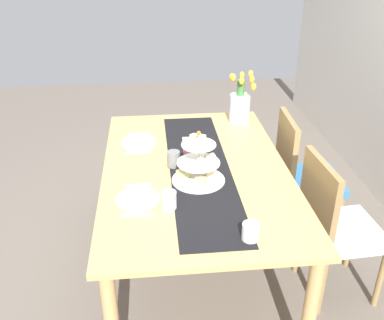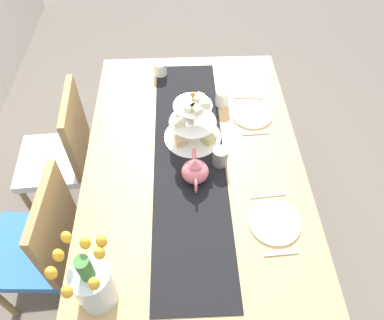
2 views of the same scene
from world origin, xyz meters
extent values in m
plane|color=#6B6056|center=(0.00, 0.00, 0.00)|extent=(8.00, 8.00, 0.00)
cube|color=tan|center=(0.00, 0.00, 0.73)|extent=(1.72, 1.09, 0.03)
cylinder|color=tan|center=(0.79, -0.47, 0.36)|extent=(0.07, 0.07, 0.72)
cylinder|color=tan|center=(0.79, 0.47, 0.36)|extent=(0.07, 0.07, 0.72)
cylinder|color=olive|center=(-0.12, 1.02, 0.21)|extent=(0.04, 0.04, 0.41)
cylinder|color=olive|center=(-0.48, 1.03, 0.21)|extent=(0.04, 0.04, 0.41)
cylinder|color=olive|center=(-0.14, 0.66, 0.21)|extent=(0.04, 0.04, 0.41)
cylinder|color=olive|center=(-0.50, 0.67, 0.21)|extent=(0.04, 0.04, 0.41)
cube|color=#3370B7|center=(-0.31, 0.84, 0.43)|extent=(0.44, 0.44, 0.05)
cube|color=olive|center=(-0.32, 0.66, 0.69)|extent=(0.42, 0.06, 0.45)
cylinder|color=olive|center=(0.45, 1.04, 0.21)|extent=(0.04, 0.04, 0.41)
cylinder|color=olive|center=(0.09, 1.01, 0.21)|extent=(0.04, 0.04, 0.41)
cylinder|color=olive|center=(0.47, 0.68, 0.21)|extent=(0.04, 0.04, 0.41)
cylinder|color=olive|center=(0.11, 0.65, 0.21)|extent=(0.04, 0.04, 0.41)
cube|color=silver|center=(0.28, 0.84, 0.43)|extent=(0.45, 0.45, 0.05)
cube|color=olive|center=(0.29, 0.66, 0.69)|extent=(0.42, 0.06, 0.45)
cube|color=black|center=(0.00, 0.02, 0.75)|extent=(1.54, 0.35, 0.00)
cylinder|color=beige|center=(0.15, 0.00, 0.89)|extent=(0.01, 0.01, 0.28)
cylinder|color=white|center=(0.15, 0.00, 0.76)|extent=(0.30, 0.30, 0.01)
cylinder|color=white|center=(0.15, 0.00, 0.87)|extent=(0.24, 0.24, 0.01)
cylinder|color=white|center=(0.15, 0.00, 0.98)|extent=(0.19, 0.19, 0.01)
cube|color=beige|center=(0.22, 0.00, 0.78)|extent=(0.08, 0.08, 0.05)
cube|color=beige|center=(0.10, 0.07, 0.78)|extent=(0.07, 0.07, 0.04)
cube|color=#D1CE86|center=(0.11, -0.08, 0.78)|extent=(0.09, 0.08, 0.04)
cube|color=beige|center=(0.18, 0.01, 0.88)|extent=(0.06, 0.04, 0.03)
cube|color=beige|center=(0.19, 0.06, 0.88)|extent=(0.07, 0.06, 0.03)
cube|color=#F1E8BC|center=(0.13, 0.07, 0.88)|extent=(0.05, 0.06, 0.03)
cube|color=#F2E9C5|center=(0.11, 0.02, 0.99)|extent=(0.07, 0.06, 0.03)
cube|color=beige|center=(0.10, -0.01, 0.99)|extent=(0.07, 0.06, 0.03)
cube|color=beige|center=(0.13, -0.06, 0.99)|extent=(0.04, 0.06, 0.03)
cube|color=beige|center=(0.18, -0.03, 0.99)|extent=(0.07, 0.06, 0.03)
sphere|color=orange|center=(0.15, 0.00, 1.04)|extent=(0.02, 0.02, 0.02)
ellipsoid|color=#D66B75|center=(-0.12, 0.00, 0.80)|extent=(0.13, 0.13, 0.10)
cone|color=#D66B75|center=(-0.12, 0.00, 0.87)|extent=(0.06, 0.06, 0.04)
cylinder|color=#D66B75|center=(-0.03, 0.00, 0.81)|extent=(0.07, 0.02, 0.06)
torus|color=#D66B75|center=(-0.20, 0.00, 0.80)|extent=(0.07, 0.01, 0.07)
cylinder|color=silver|center=(-0.67, 0.39, 0.85)|extent=(0.15, 0.15, 0.21)
cylinder|color=#3D7538|center=(-0.67, 0.39, 1.00)|extent=(0.05, 0.05, 0.12)
ellipsoid|color=yellow|center=(-0.62, 0.38, 1.08)|extent=(0.04, 0.04, 0.06)
ellipsoid|color=yellow|center=(-0.58, 0.46, 1.05)|extent=(0.04, 0.04, 0.06)
ellipsoid|color=yellow|center=(-0.65, 0.47, 1.07)|extent=(0.04, 0.04, 0.06)
ellipsoid|color=yellow|center=(-0.72, 0.47, 1.09)|extent=(0.04, 0.04, 0.06)
ellipsoid|color=yellow|center=(-0.77, 0.42, 1.07)|extent=(0.04, 0.04, 0.06)
ellipsoid|color=yellow|center=(-0.75, 0.34, 1.06)|extent=(0.04, 0.04, 0.06)
ellipsoid|color=yellow|center=(-0.66, 0.33, 1.09)|extent=(0.04, 0.04, 0.06)
ellipsoid|color=yellow|center=(-0.63, 0.33, 1.10)|extent=(0.04, 0.04, 0.06)
cylinder|color=white|center=(0.69, 0.18, 0.79)|extent=(0.08, 0.08, 0.08)
cylinder|color=white|center=(-0.38, -0.34, 0.75)|extent=(0.23, 0.23, 0.01)
cube|color=silver|center=(-0.53, -0.34, 0.75)|extent=(0.03, 0.15, 0.01)
cube|color=silver|center=(-0.24, -0.34, 0.75)|extent=(0.03, 0.17, 0.01)
cylinder|color=white|center=(0.31, -0.34, 0.75)|extent=(0.23, 0.23, 0.01)
cube|color=silver|center=(0.16, -0.34, 0.75)|extent=(0.02, 0.15, 0.01)
cube|color=silver|center=(0.45, -0.34, 0.75)|extent=(0.03, 0.17, 0.01)
cylinder|color=slate|center=(-0.04, -0.13, 0.80)|extent=(0.08, 0.08, 0.09)
cylinder|color=white|center=(0.40, -0.18, 0.80)|extent=(0.08, 0.08, 0.09)
camera|label=1|loc=(2.27, -0.25, 2.01)|focal=41.13mm
camera|label=2|loc=(-1.19, 0.06, 2.18)|focal=34.54mm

